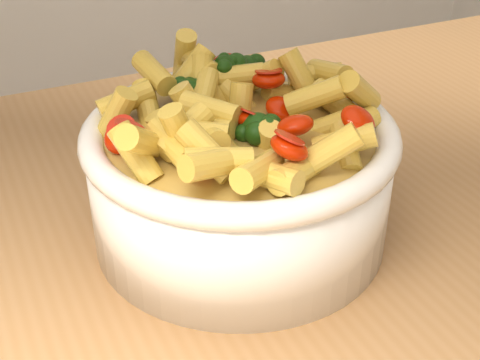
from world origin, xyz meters
name	(u,v)px	position (x,y,z in m)	size (l,w,h in m)	color
table	(270,332)	(0.00, 0.00, 0.80)	(1.20, 0.80, 0.90)	#A87748
serving_bowl	(240,179)	(-0.02, 0.02, 0.95)	(0.25, 0.25, 0.11)	white
pasta_salad	(240,104)	(-0.02, 0.02, 1.02)	(0.20, 0.20, 0.04)	#FFC550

